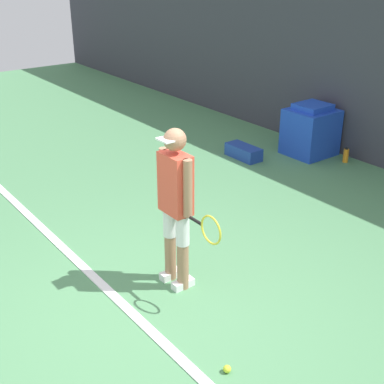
% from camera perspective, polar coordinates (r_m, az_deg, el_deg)
% --- Properties ---
extents(ground_plane, '(24.00, 24.00, 0.00)m').
position_cam_1_polar(ground_plane, '(5.30, -3.53, -12.62)').
color(ground_plane, '#518C5B').
extents(court_baseline, '(21.60, 0.10, 0.01)m').
position_cam_1_polar(court_baseline, '(5.21, -5.65, -13.43)').
color(court_baseline, white).
rests_on(court_baseline, ground_plane).
extents(tennis_player, '(0.94, 0.28, 1.69)m').
position_cam_1_polar(tennis_player, '(5.23, -1.68, -1.07)').
color(tennis_player, '#A37556').
rests_on(tennis_player, ground_plane).
extents(tennis_ball, '(0.07, 0.07, 0.07)m').
position_cam_1_polar(tennis_ball, '(4.66, 3.76, -18.32)').
color(tennis_ball, '#D1E533').
rests_on(tennis_ball, ground_plane).
extents(covered_chair, '(0.71, 0.76, 0.87)m').
position_cam_1_polar(covered_chair, '(9.28, 12.53, 6.41)').
color(covered_chair, blue).
rests_on(covered_chair, ground_plane).
extents(equipment_bag, '(0.65, 0.29, 0.21)m').
position_cam_1_polar(equipment_bag, '(9.00, 5.51, 4.28)').
color(equipment_bag, '#1E3D99').
rests_on(equipment_bag, ground_plane).
extents(water_bottle, '(0.09, 0.09, 0.25)m').
position_cam_1_polar(water_bottle, '(9.13, 16.09, 3.77)').
color(water_bottle, orange).
rests_on(water_bottle, ground_plane).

